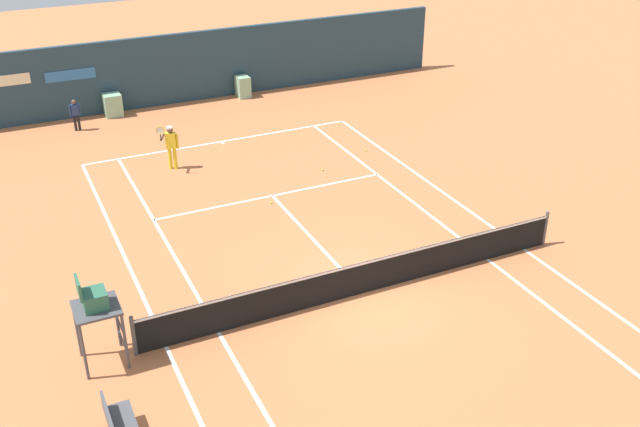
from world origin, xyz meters
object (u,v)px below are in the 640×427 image
object	(u,v)px
tennis_ball_near_service_line	(271,203)
tennis_ball_mid_court	(323,170)
player_on_baseline	(171,144)
umpire_chair	(95,306)
tennis_ball_by_sideline	(366,150)
player_bench	(118,422)
ball_kid_left_post	(75,113)

from	to	relation	value
tennis_ball_near_service_line	tennis_ball_mid_court	bearing A→B (deg)	31.79
tennis_ball_near_service_line	player_on_baseline	bearing A→B (deg)	117.61
umpire_chair	tennis_ball_near_service_line	size ratio (longest dim) A/B	34.17
umpire_chair	tennis_ball_by_sideline	distance (m)	14.20
umpire_chair	player_bench	distance (m)	2.85
player_bench	ball_kid_left_post	size ratio (longest dim) A/B	0.95
umpire_chair	player_on_baseline	size ratio (longest dim) A/B	1.27
tennis_ball_by_sideline	tennis_ball_mid_court	world-z (taller)	same
player_on_baseline	tennis_ball_near_service_line	bearing A→B (deg)	142.42
tennis_ball_near_service_line	tennis_ball_mid_court	world-z (taller)	same
player_on_baseline	ball_kid_left_post	xyz separation A→B (m)	(-2.47, 5.38, -0.22)
tennis_ball_mid_court	umpire_chair	bearing A→B (deg)	-140.69
tennis_ball_by_sideline	tennis_ball_near_service_line	bearing A→B (deg)	-152.32
tennis_ball_by_sideline	umpire_chair	bearing A→B (deg)	-143.57
umpire_chair	player_bench	world-z (taller)	umpire_chair
tennis_ball_near_service_line	umpire_chair	bearing A→B (deg)	-138.01
player_bench	ball_kid_left_post	bearing A→B (deg)	173.56
ball_kid_left_post	tennis_ball_near_service_line	size ratio (longest dim) A/B	19.09
player_on_baseline	player_bench	bearing A→B (deg)	95.11
umpire_chair	player_bench	xyz separation A→B (m)	(-0.18, -2.65, -1.04)
tennis_ball_by_sideline	tennis_ball_near_service_line	size ratio (longest dim) A/B	1.00
ball_kid_left_post	player_bench	bearing A→B (deg)	86.24
umpire_chair	ball_kid_left_post	size ratio (longest dim) A/B	1.79
umpire_chair	player_bench	bearing A→B (deg)	-3.86
player_on_baseline	tennis_ball_mid_court	xyz separation A→B (m)	(4.79, -2.46, -0.94)
player_on_baseline	umpire_chair	bearing A→B (deg)	91.27
ball_kid_left_post	tennis_ball_by_sideline	bearing A→B (deg)	146.72
tennis_ball_by_sideline	ball_kid_left_post	bearing A→B (deg)	144.04
player_on_baseline	ball_kid_left_post	size ratio (longest dim) A/B	1.41
umpire_chair	player_on_baseline	distance (m)	10.83
tennis_ball_mid_court	player_bench	bearing A→B (deg)	-132.59
tennis_ball_by_sideline	tennis_ball_near_service_line	world-z (taller)	same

